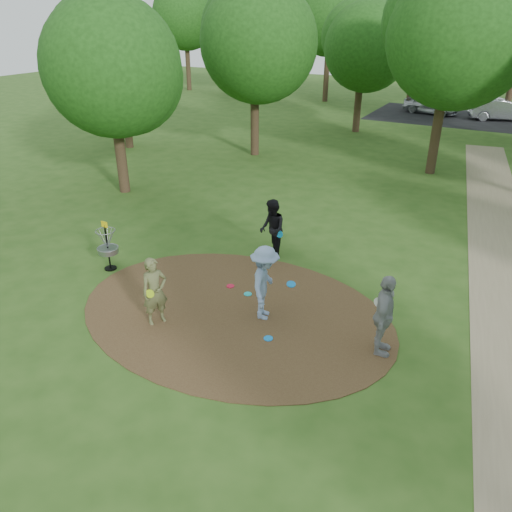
% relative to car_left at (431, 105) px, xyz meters
% --- Properties ---
extents(ground, '(100.00, 100.00, 0.00)m').
position_rel_car_left_xyz_m(ground, '(1.05, -30.46, -0.67)').
color(ground, '#2D5119').
rests_on(ground, ground).
extents(dirt_clearing, '(8.40, 8.40, 0.02)m').
position_rel_car_left_xyz_m(dirt_clearing, '(1.05, -30.46, -0.66)').
color(dirt_clearing, '#47301C').
rests_on(dirt_clearing, ground).
extents(parking_lot, '(14.00, 8.00, 0.01)m').
position_rel_car_left_xyz_m(parking_lot, '(3.05, -0.46, -0.67)').
color(parking_lot, black).
rests_on(parking_lot, ground).
extents(player_observer_with_disc, '(0.68, 0.77, 1.76)m').
position_rel_car_left_xyz_m(player_observer_with_disc, '(-0.40, -31.74, 0.21)').
color(player_observer_with_disc, '#60643A').
rests_on(player_observer_with_disc, ground).
extents(player_throwing_with_disc, '(1.39, 1.42, 1.95)m').
position_rel_car_left_xyz_m(player_throwing_with_disc, '(1.83, -30.26, 0.30)').
color(player_throwing_with_disc, '#879FC9').
rests_on(player_throwing_with_disc, ground).
extents(player_walking_with_disc, '(1.13, 1.16, 1.88)m').
position_rel_car_left_xyz_m(player_walking_with_disc, '(0.44, -27.09, 0.27)').
color(player_walking_with_disc, black).
rests_on(player_walking_with_disc, ground).
extents(player_waiting_with_disc, '(0.65, 1.21, 1.97)m').
position_rel_car_left_xyz_m(player_waiting_with_disc, '(4.82, -30.32, 0.31)').
color(player_waiting_with_disc, '#949597').
rests_on(player_waiting_with_disc, ground).
extents(disc_ground_cyan, '(0.22, 0.22, 0.02)m').
position_rel_car_left_xyz_m(disc_ground_cyan, '(0.93, -29.52, -0.64)').
color(disc_ground_cyan, '#18BCC7').
rests_on(disc_ground_cyan, dirt_clearing).
extents(disc_ground_blue, '(0.22, 0.22, 0.02)m').
position_rel_car_left_xyz_m(disc_ground_blue, '(2.37, -31.09, -0.64)').
color(disc_ground_blue, '#0E8AF2').
rests_on(disc_ground_blue, dirt_clearing).
extents(disc_ground_red, '(0.22, 0.22, 0.02)m').
position_rel_car_left_xyz_m(disc_ground_red, '(0.29, -29.38, -0.64)').
color(disc_ground_red, red).
rests_on(disc_ground_red, dirt_clearing).
extents(car_left, '(4.20, 2.43, 1.34)m').
position_rel_car_left_xyz_m(car_left, '(0.00, 0.00, 0.00)').
color(car_left, '#A1A6A9').
rests_on(car_left, ground).
extents(car_right, '(4.61, 2.79, 1.43)m').
position_rel_car_left_xyz_m(car_right, '(4.86, -0.13, 0.05)').
color(car_right, '#9C9DA4').
rests_on(car_right, ground).
extents(disc_golf_basket, '(0.63, 0.63, 1.54)m').
position_rel_car_left_xyz_m(disc_golf_basket, '(-3.45, -30.16, 0.20)').
color(disc_golf_basket, black).
rests_on(disc_golf_basket, ground).
extents(tree_ring, '(37.15, 45.68, 9.28)m').
position_rel_car_left_xyz_m(tree_ring, '(3.70, -20.21, 4.59)').
color(tree_ring, '#332316').
rests_on(tree_ring, ground).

